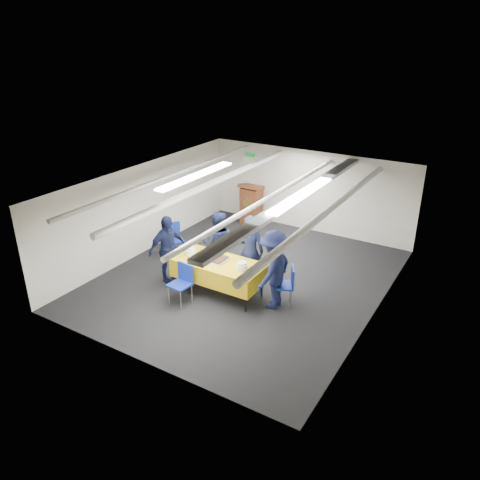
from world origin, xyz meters
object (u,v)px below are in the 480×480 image
object	(u,v)px
sailor_b	(218,244)
sailor_a	(250,251)
chair_near	(182,280)
sailor_d	(274,270)
sheet_cake	(214,259)
chair_left	(173,236)
sailor_c	(168,249)
chair_right	(287,282)
serving_table	(219,270)
podium	(251,204)

from	to	relation	value
sailor_b	sailor_a	bearing A→B (deg)	154.74
chair_near	sailor_d	xyz separation A→B (m)	(1.69, 0.85, 0.31)
sheet_cake	chair_near	xyz separation A→B (m)	(-0.35, -0.68, -0.28)
sailor_b	sailor_d	distance (m)	1.84
chair_left	sailor_c	xyz separation A→B (m)	(0.74, -1.11, 0.26)
sailor_c	sailor_d	size ratio (longest dim) A/B	0.94
chair_right	sailor_c	distance (m)	2.81
sheet_cake	sailor_b	world-z (taller)	sailor_b
serving_table	chair_right	world-z (taller)	chair_right
sailor_a	sailor_c	size ratio (longest dim) A/B	1.06
sailor_c	sailor_d	xyz separation A→B (m)	(2.54, 0.27, 0.05)
chair_left	sailor_a	size ratio (longest dim) A/B	0.52
podium	chair_near	size ratio (longest dim) A/B	1.44
chair_near	chair_right	distance (m)	2.17
chair_near	sailor_b	distance (m)	1.45
serving_table	sailor_d	size ratio (longest dim) A/B	1.18
chair_left	sailor_b	world-z (taller)	sailor_b
podium	sailor_c	xyz separation A→B (m)	(0.16, -4.03, 0.18)
sailor_a	sailor_c	xyz separation A→B (m)	(-1.68, -0.78, -0.05)
chair_near	sailor_c	world-z (taller)	sailor_c
chair_right	sailor_d	xyz separation A→B (m)	(-0.22, -0.19, 0.31)
sheet_cake	chair_near	world-z (taller)	chair_near
serving_table	chair_left	size ratio (longest dim) A/B	2.29
podium	sailor_b	xyz separation A→B (m)	(0.95, -3.18, 0.17)
sailor_b	sailor_d	size ratio (longest dim) A/B	0.93
chair_left	sailor_c	bearing A→B (deg)	-56.29
podium	sailor_b	distance (m)	3.33
podium	chair_right	size ratio (longest dim) A/B	1.44
chair_right	sailor_d	world-z (taller)	sailor_d
podium	sailor_b	bearing A→B (deg)	-73.34
sailor_b	sailor_c	distance (m)	1.16
sheet_cake	sailor_c	distance (m)	1.20
podium	sailor_d	xyz separation A→B (m)	(2.70, -3.75, 0.23)
sheet_cake	chair_near	distance (m)	0.81
sailor_c	sailor_d	distance (m)	2.55
sheet_cake	podium	xyz separation A→B (m)	(-1.36, 3.93, -0.20)
sailor_b	chair_near	bearing A→B (deg)	71.25
sailor_d	sailor_b	bearing A→B (deg)	-106.31
sailor_d	sheet_cake	bearing A→B (deg)	-80.63
sheet_cake	serving_table	bearing A→B (deg)	16.28
podium	sailor_c	distance (m)	4.04
sailor_c	serving_table	bearing A→B (deg)	-65.15
podium	sailor_b	world-z (taller)	sailor_b
chair_right	chair_near	bearing A→B (deg)	-151.15
chair_left	sailor_c	world-z (taller)	sailor_c
podium	chair_left	xyz separation A→B (m)	(-0.58, -2.92, -0.08)
serving_table	chair_left	world-z (taller)	chair_left
chair_near	chair_left	distance (m)	2.32
sailor_a	sailor_d	size ratio (longest dim) A/B	1.00
chair_right	sailor_a	world-z (taller)	sailor_a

